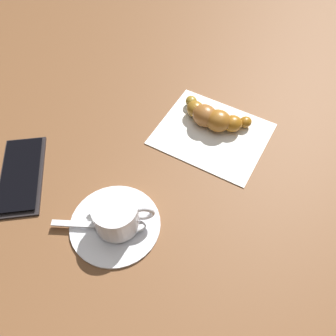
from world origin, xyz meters
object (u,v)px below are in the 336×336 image
at_px(teaspoon, 115,226).
at_px(espresso_cup, 117,215).
at_px(saucer, 115,224).
at_px(sugar_packet, 113,204).
at_px(croissant, 213,117).
at_px(cell_phone, 21,175).
at_px(napkin, 212,134).

bearing_deg(teaspoon, espresso_cup, 171.23).
height_order(saucer, espresso_cup, espresso_cup).
distance_m(saucer, sugar_packet, 0.03).
distance_m(espresso_cup, sugar_packet, 0.04).
xyz_separation_m(croissant, cell_phone, (0.23, -0.24, -0.02)).
bearing_deg(napkin, espresso_cup, -16.01).
height_order(espresso_cup, napkin, espresso_cup).
relative_size(teaspoon, sugar_packet, 1.95).
bearing_deg(croissant, sugar_packet, -19.25).
bearing_deg(sugar_packet, croissant, -165.53).
distance_m(croissant, cell_phone, 0.33).
relative_size(espresso_cup, napkin, 0.45).
bearing_deg(napkin, croissant, -157.63).
xyz_separation_m(espresso_cup, cell_phone, (-0.01, -0.18, -0.03)).
distance_m(sugar_packet, cell_phone, 0.16).
distance_m(saucer, croissant, 0.25).
xyz_separation_m(saucer, teaspoon, (0.00, 0.00, 0.01)).
xyz_separation_m(espresso_cup, croissant, (-0.24, 0.05, -0.01)).
height_order(teaspoon, cell_phone, teaspoon).
relative_size(teaspoon, croissant, 1.00).
height_order(napkin, cell_phone, cell_phone).
bearing_deg(saucer, croissant, 166.09).
relative_size(saucer, espresso_cup, 1.61).
bearing_deg(teaspoon, croissant, 167.30).
bearing_deg(espresso_cup, cell_phone, -93.85).
distance_m(napkin, cell_phone, 0.32).
bearing_deg(saucer, napkin, 162.87).
height_order(espresso_cup, sugar_packet, espresso_cup).
relative_size(teaspoon, napkin, 0.74).
bearing_deg(sugar_packet, napkin, -169.42).
distance_m(teaspoon, sugar_packet, 0.04).
bearing_deg(teaspoon, napkin, 164.23).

